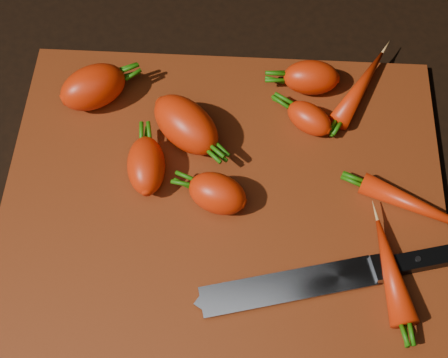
{
  "coord_description": "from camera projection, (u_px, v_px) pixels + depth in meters",
  "views": [
    {
      "loc": [
        0.02,
        -0.32,
        0.64
      ],
      "look_at": [
        0.0,
        0.01,
        0.03
      ],
      "focal_mm": 50.0,
      "sensor_mm": 36.0,
      "label": 1
    }
  ],
  "objects": [
    {
      "name": "carrot_4",
      "position": [
        311.0,
        77.0,
        0.76
      ],
      "size": [
        0.07,
        0.04,
        0.04
      ],
      "primitive_type": "ellipsoid",
      "rotation": [
        0.0,
        0.0,
        3.15
      ],
      "color": "red",
      "rests_on": "cutting_board"
    },
    {
      "name": "ground",
      "position": [
        224.0,
        201.0,
        0.72
      ],
      "size": [
        2.0,
        2.0,
        0.01
      ],
      "primitive_type": "cube",
      "color": "black"
    },
    {
      "name": "carrot_6",
      "position": [
        361.0,
        87.0,
        0.76
      ],
      "size": [
        0.08,
        0.12,
        0.03
      ],
      "primitive_type": "ellipsoid",
      "rotation": [
        0.0,
        0.0,
        1.07
      ],
      "color": "red",
      "rests_on": "cutting_board"
    },
    {
      "name": "carrot_3",
      "position": [
        146.0,
        166.0,
        0.7
      ],
      "size": [
        0.05,
        0.08,
        0.04
      ],
      "primitive_type": "ellipsoid",
      "rotation": [
        0.0,
        0.0,
        1.7
      ],
      "color": "red",
      "rests_on": "cutting_board"
    },
    {
      "name": "carrot_2",
      "position": [
        186.0,
        125.0,
        0.72
      ],
      "size": [
        0.1,
        0.1,
        0.05
      ],
      "primitive_type": "ellipsoid",
      "rotation": [
        0.0,
        0.0,
        -0.75
      ],
      "color": "red",
      "rests_on": "cutting_board"
    },
    {
      "name": "carrot_5",
      "position": [
        309.0,
        119.0,
        0.74
      ],
      "size": [
        0.07,
        0.06,
        0.03
      ],
      "primitive_type": "ellipsoid",
      "rotation": [
        0.0,
        0.0,
        2.53
      ],
      "color": "red",
      "rests_on": "cutting_board"
    },
    {
      "name": "knife",
      "position": [
        305.0,
        283.0,
        0.65
      ],
      "size": [
        0.3,
        0.1,
        0.02
      ],
      "rotation": [
        0.0,
        0.0,
        0.25
      ],
      "color": "gray",
      "rests_on": "cutting_board"
    },
    {
      "name": "cutting_board",
      "position": [
        224.0,
        197.0,
        0.71
      ],
      "size": [
        0.5,
        0.4,
        0.01
      ],
      "primitive_type": "cube",
      "color": "maroon",
      "rests_on": "ground"
    },
    {
      "name": "carrot_1",
      "position": [
        217.0,
        193.0,
        0.68
      ],
      "size": [
        0.08,
        0.06,
        0.04
      ],
      "primitive_type": "ellipsoid",
      "rotation": [
        0.0,
        0.0,
        2.8
      ],
      "color": "red",
      "rests_on": "cutting_board"
    },
    {
      "name": "carrot_7",
      "position": [
        423.0,
        208.0,
        0.68
      ],
      "size": [
        0.14,
        0.08,
        0.02
      ],
      "primitive_type": "ellipsoid",
      "rotation": [
        0.0,
        0.0,
        -0.42
      ],
      "color": "red",
      "rests_on": "cutting_board"
    },
    {
      "name": "carrot_0",
      "position": [
        93.0,
        87.0,
        0.75
      ],
      "size": [
        0.1,
        0.09,
        0.05
      ],
      "primitive_type": "ellipsoid",
      "rotation": [
        0.0,
        0.0,
        0.56
      ],
      "color": "red",
      "rests_on": "cutting_board"
    },
    {
      "name": "carrot_8",
      "position": [
        391.0,
        271.0,
        0.65
      ],
      "size": [
        0.05,
        0.12,
        0.03
      ],
      "primitive_type": "ellipsoid",
      "rotation": [
        0.0,
        0.0,
        1.74
      ],
      "color": "red",
      "rests_on": "cutting_board"
    }
  ]
}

